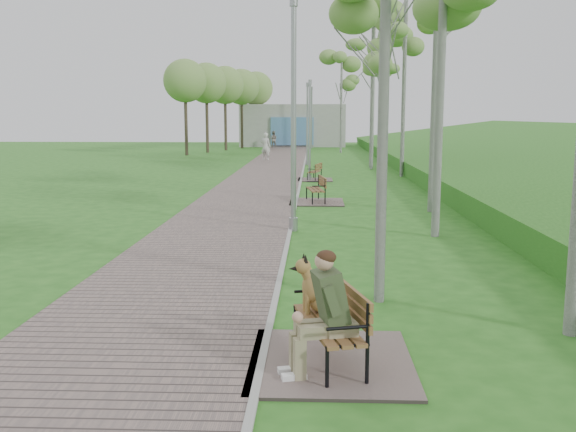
# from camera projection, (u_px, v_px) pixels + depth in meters

# --- Properties ---
(ground) EXTENTS (120.00, 120.00, 0.00)m
(ground) POSITION_uv_depth(u_px,v_px,m) (282.00, 271.00, 12.31)
(ground) COLOR #26611B
(ground) RESTS_ON ground
(walkway) EXTENTS (3.50, 67.00, 0.04)m
(walkway) POSITION_uv_depth(u_px,v_px,m) (269.00, 172.00, 33.60)
(walkway) COLOR #675753
(walkway) RESTS_ON ground
(kerb) EXTENTS (0.10, 67.00, 0.05)m
(kerb) POSITION_uv_depth(u_px,v_px,m) (303.00, 172.00, 33.53)
(kerb) COLOR #999993
(kerb) RESTS_ON ground
(embankment) EXTENTS (14.00, 70.00, 1.60)m
(embankment) POSITION_uv_depth(u_px,v_px,m) (545.00, 176.00, 31.56)
(embankment) COLOR #438E2D
(embankment) RESTS_ON ground
(building_north) EXTENTS (10.00, 5.20, 4.00)m
(building_north) POSITION_uv_depth(u_px,v_px,m) (293.00, 125.00, 62.37)
(building_north) COLOR #9E9E99
(building_north) RESTS_ON ground
(bench_main) EXTENTS (1.95, 2.17, 1.70)m
(bench_main) POSITION_uv_depth(u_px,v_px,m) (323.00, 326.00, 7.62)
(bench_main) COLOR #675753
(bench_main) RESTS_ON ground
(bench_second) EXTENTS (1.83, 2.03, 1.12)m
(bench_second) POSITION_uv_depth(u_px,v_px,m) (316.00, 197.00, 21.94)
(bench_second) COLOR #675753
(bench_second) RESTS_ON ground
(bench_third) EXTENTS (1.58, 1.75, 0.97)m
(bench_third) POSITION_uv_depth(u_px,v_px,m) (315.00, 176.00, 29.59)
(bench_third) COLOR #675753
(bench_third) RESTS_ON ground
(lamp_post_near) EXTENTS (0.23, 0.23, 5.90)m
(lamp_post_near) POSITION_uv_depth(u_px,v_px,m) (294.00, 124.00, 16.20)
(lamp_post_near) COLOR #93959A
(lamp_post_near) RESTS_ON ground
(lamp_post_second) EXTENTS (0.18, 0.18, 4.55)m
(lamp_post_second) POSITION_uv_depth(u_px,v_px,m) (310.00, 134.00, 29.14)
(lamp_post_second) COLOR #93959A
(lamp_post_second) RESTS_ON ground
(lamp_post_third) EXTENTS (0.19, 0.19, 4.88)m
(lamp_post_third) POSITION_uv_depth(u_px,v_px,m) (307.00, 127.00, 38.23)
(lamp_post_third) COLOR #93959A
(lamp_post_third) RESTS_ON ground
(lamp_post_far) EXTENTS (0.21, 0.21, 5.52)m
(lamp_post_far) POSITION_uv_depth(u_px,v_px,m) (312.00, 120.00, 57.96)
(lamp_post_far) COLOR #93959A
(lamp_post_far) RESTS_ON ground
(pedestrian_near) EXTENTS (0.79, 0.66, 1.84)m
(pedestrian_near) POSITION_uv_depth(u_px,v_px,m) (266.00, 146.00, 42.52)
(pedestrian_near) COLOR silver
(pedestrian_near) RESTS_ON ground
(pedestrian_far) EXTENTS (0.75, 0.59, 1.54)m
(pedestrian_far) POSITION_uv_depth(u_px,v_px,m) (273.00, 139.00, 58.99)
(pedestrian_far) COLOR gray
(pedestrian_far) RESTS_ON ground
(birch_mid_a) EXTENTS (2.62, 2.62, 8.33)m
(birch_mid_a) POSITION_uv_depth(u_px,v_px,m) (384.00, 8.00, 21.70)
(birch_mid_a) COLOR silver
(birch_mid_a) RESTS_ON ground
(birch_mid_b) EXTENTS (2.27, 2.27, 7.69)m
(birch_mid_b) POSITION_uv_depth(u_px,v_px,m) (388.00, 47.00, 29.13)
(birch_mid_b) COLOR silver
(birch_mid_b) RESTS_ON ground
(birch_mid_c) EXTENTS (2.97, 2.97, 11.07)m
(birch_mid_c) POSITION_uv_depth(u_px,v_px,m) (374.00, 11.00, 35.61)
(birch_mid_c) COLOR silver
(birch_mid_c) RESTS_ON ground
(birch_far_a) EXTENTS (2.69, 2.69, 8.72)m
(birch_far_a) POSITION_uv_depth(u_px,v_px,m) (405.00, 32.00, 30.32)
(birch_far_a) COLOR silver
(birch_far_a) RESTS_ON ground
(birch_far_b) EXTENTS (2.43, 2.43, 8.71)m
(birch_far_b) POSITION_uv_depth(u_px,v_px,m) (374.00, 43.00, 34.50)
(birch_far_b) COLOR silver
(birch_far_b) RESTS_ON ground
(birch_far_c) EXTENTS (2.44, 2.44, 8.21)m
(birch_far_c) POSITION_uv_depth(u_px,v_px,m) (374.00, 61.00, 41.22)
(birch_far_c) COLOR silver
(birch_far_c) RESTS_ON ground
(birch_distant_a) EXTENTS (2.39, 2.39, 8.04)m
(birch_distant_a) POSITION_uv_depth(u_px,v_px,m) (342.00, 72.00, 50.49)
(birch_distant_a) COLOR silver
(birch_distant_a) RESTS_ON ground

